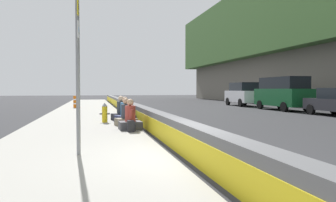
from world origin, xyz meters
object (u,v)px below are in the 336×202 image
Objects in this scene: seated_person_middle at (126,117)px; seated_person_rear at (125,114)px; parked_car_fourth at (283,93)px; seated_person_far at (121,113)px; seated_person_foreground at (130,120)px; route_sign_post at (78,63)px; construction_barrel at (77,102)px; fire_hydrant at (105,112)px; parked_car_midline at (243,94)px; backpack at (131,126)px.

seated_person_middle is 0.97× the size of seated_person_rear.
seated_person_far is at bearing 116.30° from parked_car_fourth.
seated_person_foreground is at bearing -179.76° from seated_person_far.
seated_person_far is at bearing -11.80° from route_sign_post.
seated_person_middle reaches higher than construction_barrel.
parked_car_midline reaches higher than fire_hydrant.
fire_hydrant is at bearing 137.89° from seated_person_far.
seated_person_far is (7.85, -1.64, -1.71)m from route_sign_post.
parked_car_midline is at bearing -42.61° from seated_person_rear.
backpack is (-1.96, 0.02, -0.15)m from seated_person_middle.
seated_person_far is 2.91× the size of backpack.
seated_person_rear is 3.29m from backpack.
fire_hydrant is 0.17× the size of parked_car_fourth.
route_sign_post is 3.23× the size of seated_person_middle.
backpack is 0.08× the size of parked_car_fourth.
construction_barrel is 0.19× the size of parked_car_fourth.
fire_hydrant is 2.20× the size of backpack.
fire_hydrant is at bearing 117.93° from parked_car_fourth.
fire_hydrant is 0.78× the size of seated_person_foreground.
fire_hydrant is 12.23m from construction_barrel.
seated_person_middle is at bearing 176.03° from seated_person_rear.
route_sign_post is 3.14× the size of seated_person_rear.
parked_car_fourth is (-4.80, -15.54, 0.73)m from construction_barrel.
seated_person_foreground is at bearing 178.52° from seated_person_rear.
construction_barrel is at bearing 12.97° from seated_person_far.
fire_hydrant is (6.96, -0.83, -1.62)m from route_sign_post.
seated_person_middle is 0.22× the size of parked_car_fourth.
seated_person_rear is 1.21× the size of construction_barrel.
construction_barrel reaches higher than fire_hydrant.
route_sign_post is 19.15m from construction_barrel.
seated_person_far is (2.35, -0.01, 0.02)m from seated_person_middle.
seated_person_foreground is 0.22× the size of parked_car_fourth.
fire_hydrant is 1.66m from seated_person_middle.
route_sign_post reaches higher than construction_barrel.
seated_person_foreground is 0.66m from backpack.
backpack is at bearing 129.51° from parked_car_fourth.
seated_person_rear is at bearing -2.00° from backpack.
parked_car_midline is (12.98, -12.95, 0.68)m from seated_person_far.
seated_person_middle is at bearing -16.52° from route_sign_post.
parked_car_midline is at bearing -37.87° from seated_person_foreground.
construction_barrel is at bearing 10.74° from seated_person_middle.
seated_person_rear is at bearing -97.85° from fire_hydrant.
seated_person_foreground is (-2.77, -0.82, -0.09)m from fire_hydrant.
parked_car_fourth is at bearing -52.12° from seated_person_foreground.
seated_person_rear is at bearing 137.39° from parked_car_midline.
parked_car_fourth is at bearing -60.04° from seated_person_rear.
seated_person_rear is 0.98× the size of seated_person_far.
parked_car_fourth is 6.57m from parked_car_midline.
seated_person_rear is 2.86× the size of backpack.
route_sign_post is 8.20m from seated_person_far.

